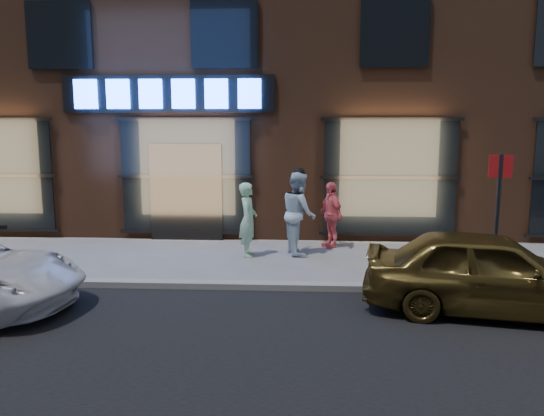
{
  "coord_description": "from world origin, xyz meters",
  "views": [
    {
      "loc": [
        2.82,
        -9.01,
        2.91
      ],
      "look_at": [
        2.26,
        1.6,
        1.2
      ],
      "focal_mm": 35.0,
      "sensor_mm": 36.0,
      "label": 1
    }
  ],
  "objects_px": {
    "gold_sedan": "(491,272)",
    "sign_post": "(498,209)",
    "passerby": "(331,215)",
    "man_bowtie": "(248,220)",
    "man_cap": "(299,213)"
  },
  "relations": [
    {
      "from": "man_cap",
      "to": "gold_sedan",
      "type": "xyz_separation_m",
      "value": [
        2.95,
        -3.66,
        -0.28
      ]
    },
    {
      "from": "man_bowtie",
      "to": "gold_sedan",
      "type": "distance_m",
      "value": 5.27
    },
    {
      "from": "man_bowtie",
      "to": "sign_post",
      "type": "bearing_deg",
      "value": -116.64
    },
    {
      "from": "man_bowtie",
      "to": "gold_sedan",
      "type": "bearing_deg",
      "value": -129.68
    },
    {
      "from": "sign_post",
      "to": "man_cap",
      "type": "bearing_deg",
      "value": 155.15
    },
    {
      "from": "passerby",
      "to": "gold_sedan",
      "type": "xyz_separation_m",
      "value": [
        2.2,
        -4.33,
        -0.12
      ]
    },
    {
      "from": "passerby",
      "to": "man_cap",
      "type": "bearing_deg",
      "value": -74.71
    },
    {
      "from": "man_cap",
      "to": "sign_post",
      "type": "xyz_separation_m",
      "value": [
        3.4,
        -2.55,
        0.52
      ]
    },
    {
      "from": "gold_sedan",
      "to": "sign_post",
      "type": "xyz_separation_m",
      "value": [
        0.45,
        1.1,
        0.8
      ]
    },
    {
      "from": "man_bowtie",
      "to": "passerby",
      "type": "height_order",
      "value": "man_bowtie"
    },
    {
      "from": "man_cap",
      "to": "sign_post",
      "type": "relative_size",
      "value": 0.77
    },
    {
      "from": "gold_sedan",
      "to": "sign_post",
      "type": "distance_m",
      "value": 1.43
    },
    {
      "from": "gold_sedan",
      "to": "man_cap",
      "type": "bearing_deg",
      "value": 49.28
    },
    {
      "from": "man_bowtie",
      "to": "sign_post",
      "type": "relative_size",
      "value": 0.68
    },
    {
      "from": "passerby",
      "to": "man_bowtie",
      "type": "bearing_deg",
      "value": -88.91
    }
  ]
}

